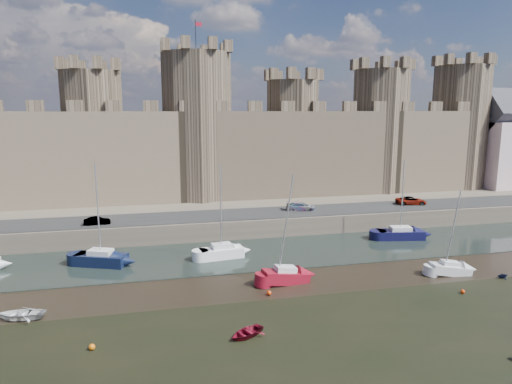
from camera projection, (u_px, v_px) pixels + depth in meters
ground at (247, 374)px, 29.41m from camera, size 160.00×160.00×0.00m
water_channel at (204, 257)px, 52.41m from camera, size 160.00×12.00×0.08m
quay at (182, 192)px, 86.70m from camera, size 160.00×60.00×2.50m
road at (195, 217)px, 61.54m from camera, size 160.00×7.00×0.10m
castle at (182, 142)px, 73.18m from camera, size 108.50×11.00×29.00m
car_1 at (97, 221)px, 57.11m from camera, size 3.29×1.34×1.06m
car_2 at (301, 207)px, 65.21m from camera, size 4.49×2.68×1.22m
car_3 at (411, 201)px, 69.15m from camera, size 4.85×2.95×1.26m
sailboat_1 at (101, 258)px, 49.58m from camera, size 6.00×4.11×11.22m
sailboat_2 at (222, 251)px, 52.04m from camera, size 5.15×2.54×10.67m
sailboat_3 at (400, 233)px, 59.71m from camera, size 6.24×3.33×10.39m
sailboat_4 at (285, 275)px, 44.75m from camera, size 4.79×2.31×10.79m
sailboat_5 at (450, 268)px, 47.10m from camera, size 4.29×2.08×8.92m
dinghy_4 at (246, 333)px, 34.23m from camera, size 3.45×3.11×0.59m
dinghy_6 at (21, 314)px, 37.14m from camera, size 4.20×3.35×0.78m
dinghy_7 at (503, 276)px, 45.97m from camera, size 1.26×1.13×0.60m
buoy_0 at (92, 347)px, 32.34m from camera, size 0.47×0.47×0.47m
buoy_1 at (269, 293)px, 41.88m from camera, size 0.45×0.45×0.45m
buoy_3 at (463, 292)px, 42.21m from camera, size 0.41×0.41×0.41m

